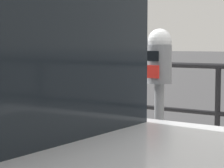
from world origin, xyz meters
TOP-DOWN VIEW (x-y plane):
  - parking_meter at (0.31, 0.33)m, footprint 0.17×0.18m
  - pedestrian_at_meter at (-0.30, 0.52)m, footprint 0.71×0.56m
  - background_railing at (-0.00, 2.20)m, footprint 24.06×0.06m

SIDE VIEW (x-z plane):
  - background_railing at x=0.00m, z-range 0.38..1.56m
  - pedestrian_at_meter at x=-0.30m, z-range 0.28..2.08m
  - parking_meter at x=0.31m, z-range 0.47..1.97m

